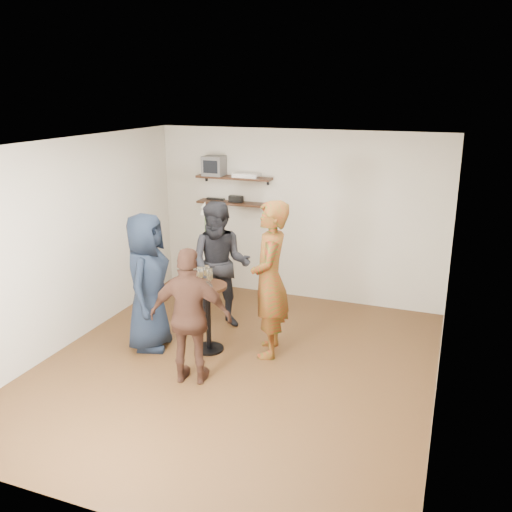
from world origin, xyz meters
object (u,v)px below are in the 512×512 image
Objects in this scene: person_plaid at (270,280)px; person_navy at (147,282)px; person_brown at (191,317)px; dvd_deck at (247,175)px; radio at (236,199)px; crt_monitor at (214,166)px; person_dark at (220,265)px; drinks_table at (208,309)px; side_table at (207,265)px.

person_plaid is 1.53m from person_navy.
dvd_deck is at bearing -92.46° from person_brown.
person_plaid reaches higher than radio.
radio is 0.11× the size of person_plaid.
person_navy is (0.09, -2.24, -1.15)m from crt_monitor.
radio is at bearing -19.22° from person_navy.
drinks_table is at bearing -90.00° from person_dark.
side_table is (-0.61, -0.21, -1.44)m from dvd_deck.
radio is 1.16m from side_table.
person_brown is (-0.58, -0.95, -0.19)m from person_plaid.
dvd_deck reaches higher than side_table.
radio reaches higher than drinks_table.
crt_monitor is at bearing -82.21° from person_brown.
dvd_deck is 2.48m from drinks_table.
person_brown is (1.06, -2.61, 0.32)m from side_table.
person_plaid reaches higher than side_table.
person_navy is (-0.58, -0.91, -0.00)m from person_dark.
dvd_deck reaches higher than radio.
person_dark reaches higher than drinks_table.
crt_monitor is 0.18× the size of person_dark.
person_plaid reaches higher than drinks_table.
dvd_deck is 0.23× the size of person_dark.
radio is at bearing -162.11° from person_plaid.
side_table is 2.39m from person_plaid.
person_dark is at bearing -89.53° from person_brown.
person_plaid is (1.64, -1.66, 0.51)m from side_table.
dvd_deck is (0.54, 0.00, -0.12)m from crt_monitor.
person_navy is (-0.26, -2.24, -0.65)m from radio.
person_dark is 1.53m from person_brown.
drinks_table is (0.90, -1.86, 0.11)m from side_table.
person_brown is (0.45, -2.82, -1.12)m from dvd_deck.
drinks_table reaches higher than side_table.
radio reaches higher than person_brown.
person_brown is (0.15, -0.75, 0.22)m from drinks_table.
radio is 1.51m from person_dark.
side_table is at bearing -107.76° from crt_monitor.
person_brown is at bearing -80.92° from dvd_deck.
person_navy is (-1.48, -0.36, -0.09)m from person_plaid.
person_plaid is at bearing -49.99° from crt_monitor.
drinks_table is 0.82m from person_navy.
person_navy is at bearing -101.28° from dvd_deck.
dvd_deck is at bearing 19.21° from side_table.
side_table is at bearing 111.01° from person_dark.
person_navy is at bearing -44.50° from person_brown.
crt_monitor reaches higher than person_plaid.
person_brown reaches higher than side_table.
person_dark is (0.13, -1.33, -1.02)m from dvd_deck.
radio is 0.13× the size of person_dark.
radio is (-0.18, 0.00, -0.38)m from dvd_deck.
dvd_deck is at bearing 83.24° from person_dark.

